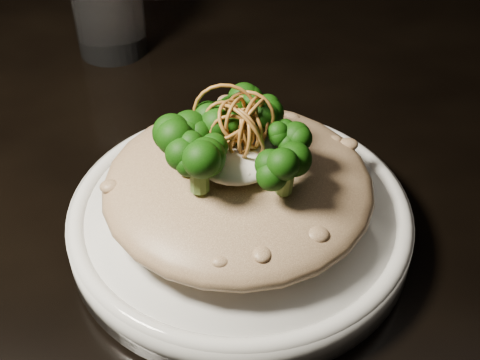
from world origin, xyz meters
name	(u,v)px	position (x,y,z in m)	size (l,w,h in m)	color
table	(197,260)	(0.00, 0.00, 0.67)	(1.10, 0.80, 0.75)	black
plate	(240,221)	(0.04, -0.05, 0.76)	(0.26, 0.26, 0.03)	white
risotto	(238,185)	(0.04, -0.05, 0.80)	(0.20, 0.20, 0.04)	brown
broccoli	(245,142)	(0.04, -0.05, 0.84)	(0.11, 0.11, 0.04)	black
cheese	(236,157)	(0.03, -0.05, 0.83)	(0.06, 0.06, 0.02)	white
shallots	(233,124)	(0.03, -0.04, 0.85)	(0.05, 0.05, 0.03)	brown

